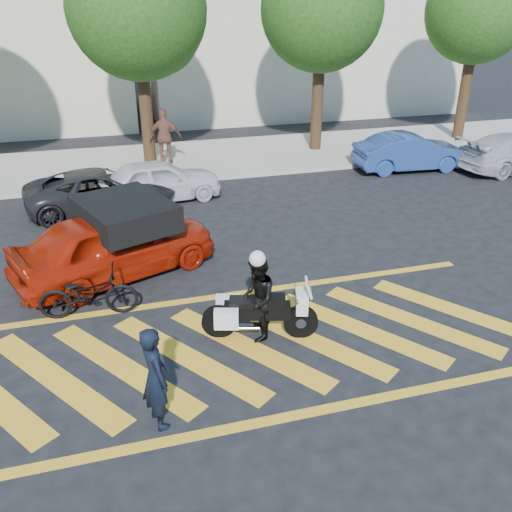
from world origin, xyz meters
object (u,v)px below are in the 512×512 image
object	(u,v)px
police_motorcycle	(258,312)
parked_mid_right	(159,180)
bicycle	(88,293)
parked_mid_left	(101,190)
officer_moto	(257,299)
parked_right	(410,152)
red_convertible	(115,244)
officer_bike	(155,377)

from	to	relation	value
police_motorcycle	parked_mid_right	xyz separation A→B (m)	(-0.88, 7.83, 0.12)
bicycle	parked_mid_left	world-z (taller)	parked_mid_left
bicycle	officer_moto	xyz separation A→B (m)	(2.98, -1.61, 0.31)
bicycle	parked_right	xyz separation A→B (m)	(11.06, 6.94, 0.15)
police_motorcycle	parked_mid_right	size ratio (longest dim) A/B	0.56
officer_moto	parked_mid_left	xyz separation A→B (m)	(-2.57, 7.53, -0.22)
bicycle	red_convertible	distance (m)	1.75
police_motorcycle	parked_right	bearing A→B (deg)	62.82
officer_bike	parked_mid_left	world-z (taller)	officer_bike
officer_bike	officer_moto	distance (m)	2.66
officer_moto	parked_mid_right	size ratio (longest dim) A/B	0.44
officer_bike	red_convertible	size ratio (longest dim) A/B	0.37
bicycle	police_motorcycle	distance (m)	3.39
parked_mid_left	parked_right	size ratio (longest dim) A/B	1.08
red_convertible	parked_mid_right	size ratio (longest dim) A/B	1.21
parked_mid_left	parked_mid_right	size ratio (longest dim) A/B	1.15
red_convertible	parked_mid_right	xyz separation A→B (m)	(1.50, 4.62, -0.13)
parked_mid_right	parked_right	distance (m)	8.97
officer_moto	red_convertible	xyz separation A→B (m)	(-2.36, 3.23, -0.05)
bicycle	parked_mid_left	distance (m)	5.93
officer_moto	parked_right	distance (m)	11.76
officer_moto	parked_mid_right	bearing A→B (deg)	-157.56
officer_bike	parked_mid_right	xyz separation A→B (m)	(1.15, 9.58, -0.20)
police_motorcycle	parked_mid_right	world-z (taller)	parked_mid_right
red_convertible	parked_right	xyz separation A→B (m)	(10.44, 5.32, -0.11)
bicycle	red_convertible	world-z (taller)	red_convertible
parked_mid_left	red_convertible	bearing A→B (deg)	176.10
officer_bike	parked_mid_right	size ratio (longest dim) A/B	0.45
bicycle	parked_mid_right	bearing A→B (deg)	-13.44
parked_mid_right	bicycle	bearing A→B (deg)	154.77
bicycle	parked_right	size ratio (longest dim) A/B	0.48
parked_mid_left	parked_mid_right	bearing A→B (deg)	-86.25
officer_bike	police_motorcycle	size ratio (longest dim) A/B	0.79
police_motorcycle	parked_mid_left	xyz separation A→B (m)	(-2.59, 7.52, 0.08)
officer_moto	police_motorcycle	bearing A→B (deg)	137.63
bicycle	parked_mid_right	world-z (taller)	parked_mid_right
officer_moto	parked_right	xyz separation A→B (m)	(8.08, 8.55, -0.16)
police_motorcycle	parked_mid_left	bearing A→B (deg)	125.16
red_convertible	police_motorcycle	bearing A→B (deg)	-165.29
bicycle	officer_moto	world-z (taller)	officer_moto
parked_mid_right	police_motorcycle	bearing A→B (deg)	179.89
parked_mid_left	parked_mid_right	distance (m)	1.74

